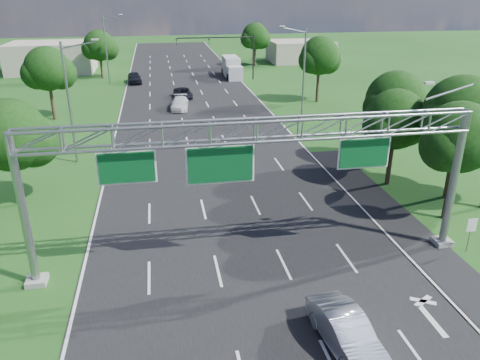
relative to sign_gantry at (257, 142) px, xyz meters
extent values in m
plane|color=#1A4916|center=(-0.33, 18.00, -6.89)|extent=(220.00, 220.00, 0.00)
cube|color=black|center=(-0.33, 18.00, -6.89)|extent=(18.00, 180.00, 0.02)
cube|color=black|center=(9.87, 2.00, -6.89)|extent=(3.00, 30.00, 0.02)
cube|color=gray|center=(11.17, 0.00, -6.74)|extent=(1.00, 1.00, 0.30)
cylinder|color=gray|center=(11.17, 0.00, -2.89)|extent=(0.44, 0.44, 8.00)
cube|color=gray|center=(-11.33, 0.00, -6.74)|extent=(1.00, 1.00, 0.30)
cylinder|color=gray|center=(-11.33, 0.00, -2.89)|extent=(0.40, 0.40, 8.00)
cylinder|color=gray|center=(9.97, 0.00, 2.11)|extent=(2.54, 0.12, 0.79)
cube|color=beige|center=(8.77, 0.00, 2.61)|extent=(0.50, 0.22, 0.12)
cube|color=white|center=(-6.33, -0.02, -0.89)|extent=(2.80, 0.05, 1.70)
cube|color=#094C21|center=(-6.33, -0.08, -0.89)|extent=(2.62, 0.05, 1.52)
cube|color=white|center=(-1.83, -0.02, -1.04)|extent=(3.40, 0.05, 2.00)
cube|color=#094C21|center=(-1.83, -0.08, -1.04)|extent=(3.22, 0.05, 1.82)
cube|color=white|center=(5.67, -0.02, -0.89)|extent=(2.80, 0.05, 1.70)
cube|color=#094C21|center=(5.67, -0.08, -0.89)|extent=(2.62, 0.05, 1.52)
cylinder|color=gray|center=(12.07, -1.00, -5.89)|extent=(0.06, 0.06, 2.00)
cube|color=white|center=(12.07, -1.03, -5.19)|extent=(0.60, 0.04, 0.80)
cylinder|color=black|center=(10.67, 53.00, -3.39)|extent=(0.24, 0.24, 7.00)
cylinder|color=black|center=(4.67, 53.00, -0.29)|extent=(12.00, 0.18, 0.18)
imported|color=black|center=(-1.33, 53.00, -0.84)|extent=(0.18, 0.22, 1.10)
imported|color=black|center=(3.67, 53.00, -0.84)|extent=(0.18, 0.22, 1.10)
imported|color=black|center=(8.67, 53.00, -0.84)|extent=(0.18, 0.22, 1.10)
cylinder|color=gray|center=(-11.83, 18.00, -1.89)|extent=(0.20, 0.20, 10.00)
cylinder|color=gray|center=(-10.53, 18.00, 2.81)|extent=(2.78, 0.12, 0.60)
cube|color=beige|center=(-9.23, 18.00, 3.21)|extent=(0.55, 0.22, 0.12)
cylinder|color=gray|center=(-11.83, 53.00, -1.89)|extent=(0.20, 0.20, 10.00)
cylinder|color=gray|center=(-10.53, 53.00, 2.81)|extent=(2.78, 0.12, 0.60)
cube|color=beige|center=(-9.23, 53.00, 3.21)|extent=(0.55, 0.22, 0.12)
cylinder|color=gray|center=(11.17, 28.00, -1.89)|extent=(0.20, 0.20, 10.00)
cylinder|color=gray|center=(9.87, 28.00, 2.81)|extent=(2.78, 0.12, 0.60)
cube|color=beige|center=(8.57, 28.00, 3.21)|extent=(0.55, 0.22, 0.12)
cylinder|color=#2D2116|center=(13.17, 3.00, -5.02)|extent=(0.36, 0.36, 3.74)
sphere|color=black|center=(13.17, 3.00, -1.39)|extent=(4.40, 4.40, 4.40)
sphere|color=black|center=(14.27, 3.40, -1.94)|extent=(3.30, 3.30, 3.30)
sphere|color=black|center=(12.18, 2.70, -1.83)|extent=(3.08, 3.08, 3.08)
cylinder|color=#2D2116|center=(15.17, 6.00, -4.80)|extent=(0.36, 0.36, 4.18)
sphere|color=black|center=(15.17, 6.00, -0.71)|extent=(5.00, 5.00, 5.00)
sphere|color=black|center=(16.42, 6.40, -1.34)|extent=(3.75, 3.75, 3.75)
sphere|color=black|center=(14.04, 5.70, -1.21)|extent=(3.50, 3.50, 3.50)
cylinder|color=#2D2116|center=(12.17, 9.00, -5.24)|extent=(0.36, 0.36, 3.30)
sphere|color=black|center=(12.17, 9.00, -1.83)|extent=(4.40, 4.40, 4.40)
sphere|color=black|center=(13.27, 9.40, -2.38)|extent=(3.30, 3.30, 3.30)
sphere|color=black|center=(11.18, 8.70, -2.27)|extent=(3.08, 3.08, 3.08)
cylinder|color=#2D2116|center=(14.17, 13.00, -5.13)|extent=(0.36, 0.36, 3.52)
sphere|color=black|center=(14.17, 13.00, -1.45)|extent=(4.80, 4.80, 4.80)
sphere|color=black|center=(15.37, 13.40, -2.05)|extent=(3.60, 3.60, 3.60)
sphere|color=black|center=(13.09, 12.70, -1.93)|extent=(3.36, 3.36, 3.36)
cylinder|color=#2D2116|center=(-14.33, 10.00, -5.35)|extent=(0.36, 0.36, 3.08)
sphere|color=black|center=(-14.33, 10.00, -1.89)|extent=(4.80, 4.80, 4.80)
sphere|color=black|center=(-13.13, 10.40, -2.49)|extent=(3.60, 3.60, 3.60)
cylinder|color=#2D2116|center=(-16.33, 33.00, -5.02)|extent=(0.36, 0.36, 3.74)
sphere|color=black|center=(-16.33, 33.00, -1.23)|extent=(4.80, 4.80, 4.80)
sphere|color=black|center=(-15.13, 33.40, -1.83)|extent=(3.60, 3.60, 3.60)
sphere|color=black|center=(-17.41, 32.70, -1.71)|extent=(3.36, 3.36, 3.36)
cylinder|color=#2D2116|center=(-13.33, 58.00, -5.24)|extent=(0.36, 0.36, 3.30)
sphere|color=black|center=(-13.33, 58.00, -1.67)|extent=(4.80, 4.80, 4.80)
sphere|color=black|center=(-12.13, 58.40, -2.27)|extent=(3.60, 3.60, 3.60)
sphere|color=black|center=(-14.41, 57.70, -2.15)|extent=(3.36, 3.36, 3.36)
cylinder|color=#2D2116|center=(15.67, 36.00, -4.91)|extent=(0.36, 0.36, 3.96)
sphere|color=black|center=(15.67, 36.00, -1.01)|extent=(4.80, 4.80, 4.80)
sphere|color=black|center=(16.87, 36.40, -1.61)|extent=(3.60, 3.60, 3.60)
sphere|color=black|center=(14.59, 35.70, -1.49)|extent=(3.36, 3.36, 3.36)
cylinder|color=#2D2116|center=(13.67, 66.00, -5.13)|extent=(0.36, 0.36, 3.52)
sphere|color=black|center=(13.67, 66.00, -1.45)|extent=(4.80, 4.80, 4.80)
sphere|color=black|center=(14.87, 66.40, -2.05)|extent=(3.60, 3.60, 3.60)
sphere|color=black|center=(12.59, 65.70, -1.93)|extent=(3.36, 3.36, 3.36)
cube|color=#ACA290|center=(-22.33, 66.00, -4.39)|extent=(14.00, 10.00, 5.00)
cube|color=#ACA290|center=(23.67, 70.00, -4.89)|extent=(12.00, 9.00, 4.00)
imported|color=#ABAEB6|center=(2.37, -7.01, -6.12)|extent=(2.19, 4.84, 1.54)
imported|color=silver|center=(-2.08, 35.25, -6.18)|extent=(2.52, 5.08, 1.42)
imported|color=black|center=(-1.29, 41.33, -6.24)|extent=(2.49, 4.83, 1.30)
imported|color=black|center=(-8.05, 53.11, -6.06)|extent=(2.48, 5.05, 1.66)
cube|color=beige|center=(7.67, 56.78, -5.25)|extent=(2.51, 6.02, 2.98)
cube|color=silver|center=(7.67, 52.60, -5.80)|extent=(2.33, 2.24, 2.19)
cylinder|color=black|center=(6.58, 52.80, -6.39)|extent=(0.35, 0.99, 0.99)
cylinder|color=black|center=(8.76, 52.80, -6.39)|extent=(0.35, 0.99, 0.99)
cylinder|color=black|center=(6.58, 58.77, -6.39)|extent=(0.35, 0.99, 0.99)
cylinder|color=black|center=(8.76, 58.77, -6.39)|extent=(0.35, 0.99, 0.99)
camera|label=1|loc=(-4.64, -21.42, 7.10)|focal=35.00mm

